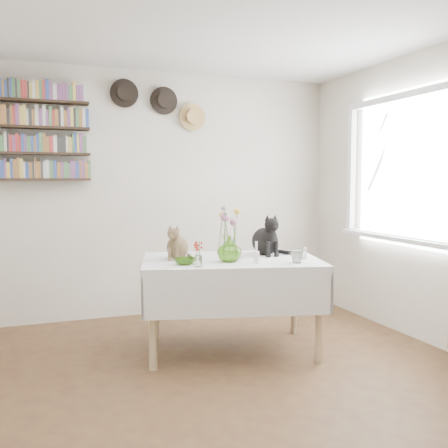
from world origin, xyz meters
name	(u,v)px	position (x,y,z in m)	size (l,w,h in m)	color
room	(229,203)	(0.00, 0.00, 1.25)	(4.08, 4.58, 2.58)	brown
window	(401,180)	(1.97, 0.80, 1.40)	(0.12, 1.52, 1.32)	white
dining_table	(231,281)	(0.37, 0.90, 0.57)	(1.59, 1.22, 0.76)	white
tabby_cat	(177,241)	(-0.03, 1.06, 0.90)	(0.19, 0.24, 0.29)	olive
black_cat	(265,234)	(0.73, 1.01, 0.93)	(0.24, 0.30, 0.36)	black
flower_vase	(229,249)	(0.30, 0.77, 0.86)	(0.19, 0.19, 0.20)	#8ECB48
green_bowl	(185,261)	(-0.06, 0.76, 0.78)	(0.16, 0.16, 0.05)	#8ECB48
drinking_glass	(297,257)	(0.77, 0.52, 0.81)	(0.11, 0.11, 0.10)	white
candlestick	(256,256)	(0.46, 0.61, 0.81)	(0.05, 0.05, 0.17)	white
berry_jar	(198,254)	(0.00, 0.62, 0.85)	(0.05, 0.05, 0.21)	white
porcelain_figurine	(305,254)	(0.93, 0.67, 0.80)	(0.05, 0.05, 0.10)	white
flower_bouquet	(228,218)	(0.30, 0.78, 1.10)	(0.17, 0.12, 0.39)	#4C7233
bookshelf_unit	(34,131)	(-1.10, 2.16, 1.84)	(1.00, 0.16, 0.91)	#312216
wall_hats	(161,103)	(0.12, 2.19, 2.17)	(0.98, 0.09, 0.48)	black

